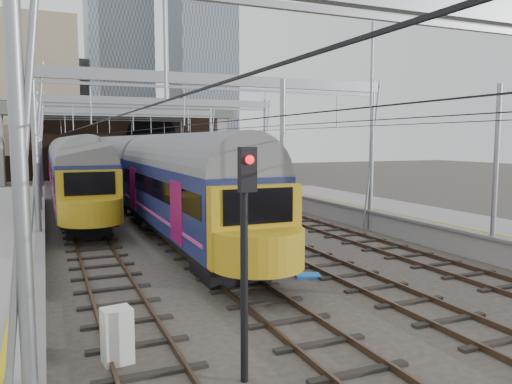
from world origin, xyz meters
name	(u,v)px	position (x,y,z in m)	size (l,w,h in m)	color
ground	(308,288)	(0.00, 0.00, 0.00)	(160.00, 160.00, 0.00)	#38332D
tracks	(188,220)	(0.00, 15.00, 0.02)	(14.40, 80.00, 0.22)	#4C3828
overhead_line	(163,116)	(0.00, 21.49, 6.57)	(16.80, 80.00, 8.00)	gray
retaining_wall	(122,144)	(1.40, 51.93, 4.33)	(28.00, 2.75, 9.00)	black
overbridge	(117,119)	(0.00, 46.00, 7.27)	(28.00, 3.00, 9.25)	gray
city_skyline	(112,63)	(2.73, 70.48, 17.09)	(37.50, 27.50, 60.00)	tan
train_main	(112,163)	(-2.00, 34.84, 2.64)	(3.06, 70.65, 5.17)	black
train_second	(71,169)	(-6.00, 27.31, 2.62)	(3.03, 35.04, 5.14)	black
signal_near_left	(245,236)	(-4.31, -5.21, 3.00)	(0.34, 0.46, 4.74)	black
signal_near_centre	(267,185)	(0.23, 3.87, 3.08)	(0.38, 0.47, 4.88)	black
relay_cabinet	(117,336)	(-6.56, -3.27, 0.61)	(0.61, 0.51, 1.23)	silver
equip_cover_a	(308,276)	(0.61, 1.14, 0.05)	(0.86, 0.61, 0.10)	blue
equip_cover_b	(187,246)	(-2.02, 7.73, 0.06)	(0.94, 0.66, 0.11)	blue
equip_cover_c	(292,244)	(2.56, 6.18, 0.05)	(0.77, 0.54, 0.09)	blue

